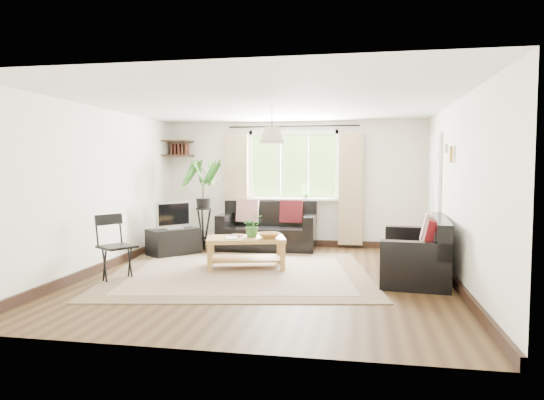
% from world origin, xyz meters
% --- Properties ---
extents(floor, '(5.50, 5.50, 0.00)m').
position_xyz_m(floor, '(0.00, 0.00, 0.00)').
color(floor, black).
rests_on(floor, ground).
extents(ceiling, '(5.50, 5.50, 0.00)m').
position_xyz_m(ceiling, '(0.00, 0.00, 2.40)').
color(ceiling, white).
rests_on(ceiling, floor).
extents(wall_back, '(5.00, 0.02, 2.40)m').
position_xyz_m(wall_back, '(0.00, 2.75, 1.20)').
color(wall_back, white).
rests_on(wall_back, floor).
extents(wall_front, '(5.00, 0.02, 2.40)m').
position_xyz_m(wall_front, '(0.00, -2.75, 1.20)').
color(wall_front, white).
rests_on(wall_front, floor).
extents(wall_left, '(0.02, 5.50, 2.40)m').
position_xyz_m(wall_left, '(-2.50, 0.00, 1.20)').
color(wall_left, white).
rests_on(wall_left, floor).
extents(wall_right, '(0.02, 5.50, 2.40)m').
position_xyz_m(wall_right, '(2.50, 0.00, 1.20)').
color(wall_right, white).
rests_on(wall_right, floor).
extents(rug, '(4.13, 3.71, 0.02)m').
position_xyz_m(rug, '(-0.42, 0.13, 0.01)').
color(rug, beige).
rests_on(rug, floor).
extents(window, '(2.50, 0.16, 2.16)m').
position_xyz_m(window, '(0.00, 2.71, 1.55)').
color(window, white).
rests_on(window, wall_back).
extents(door, '(0.06, 0.96, 2.06)m').
position_xyz_m(door, '(2.47, 1.70, 1.00)').
color(door, silver).
rests_on(door, wall_right).
extents(corner_shelf, '(0.50, 0.50, 0.34)m').
position_xyz_m(corner_shelf, '(-2.25, 2.50, 1.89)').
color(corner_shelf, black).
rests_on(corner_shelf, wall_back).
extents(pendant_lamp, '(0.36, 0.36, 0.54)m').
position_xyz_m(pendant_lamp, '(0.00, 0.40, 2.05)').
color(pendant_lamp, beige).
rests_on(pendant_lamp, ceiling).
extents(wall_sconce, '(0.12, 0.12, 0.28)m').
position_xyz_m(wall_sconce, '(2.43, 0.30, 1.74)').
color(wall_sconce, beige).
rests_on(wall_sconce, wall_right).
extents(sofa_back, '(1.78, 0.90, 0.84)m').
position_xyz_m(sofa_back, '(-0.42, 2.25, 0.42)').
color(sofa_back, black).
rests_on(sofa_back, floor).
extents(sofa_right, '(1.77, 1.01, 0.80)m').
position_xyz_m(sofa_right, '(2.02, 0.31, 0.40)').
color(sofa_right, black).
rests_on(sofa_right, floor).
extents(coffee_table, '(1.29, 0.91, 0.48)m').
position_xyz_m(coffee_table, '(-0.42, 0.50, 0.24)').
color(coffee_table, olive).
rests_on(coffee_table, floor).
extents(table_plant, '(0.39, 0.37, 0.34)m').
position_xyz_m(table_plant, '(-0.33, 0.58, 0.65)').
color(table_plant, '#336E2C').
rests_on(table_plant, coffee_table).
extents(bowl, '(0.44, 0.44, 0.08)m').
position_xyz_m(bowl, '(-0.07, 0.49, 0.52)').
color(bowl, '#A47438').
rests_on(bowl, coffee_table).
extents(book_a, '(0.22, 0.26, 0.02)m').
position_xyz_m(book_a, '(-0.68, 0.32, 0.49)').
color(book_a, white).
rests_on(book_a, coffee_table).
extents(book_b, '(0.18, 0.24, 0.02)m').
position_xyz_m(book_b, '(-0.68, 0.56, 0.49)').
color(book_b, brown).
rests_on(book_b, coffee_table).
extents(tv_stand, '(0.91, 0.96, 0.46)m').
position_xyz_m(tv_stand, '(-1.92, 1.38, 0.23)').
color(tv_stand, black).
rests_on(tv_stand, floor).
extents(tv, '(0.58, 0.64, 0.50)m').
position_xyz_m(tv, '(-1.92, 1.38, 0.71)').
color(tv, '#A5A5AA').
rests_on(tv, tv_stand).
extents(palm_stand, '(0.82, 0.82, 1.68)m').
position_xyz_m(palm_stand, '(-1.56, 1.94, 0.84)').
color(palm_stand, black).
rests_on(palm_stand, floor).
extents(folding_chair, '(0.63, 0.63, 0.88)m').
position_xyz_m(folding_chair, '(-1.96, -0.54, 0.44)').
color(folding_chair, black).
rests_on(folding_chair, floor).
extents(sill_plant, '(0.14, 0.10, 0.27)m').
position_xyz_m(sill_plant, '(0.25, 2.63, 1.06)').
color(sill_plant, '#2D6023').
rests_on(sill_plant, window).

